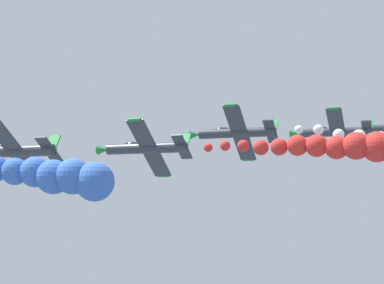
{
  "coord_description": "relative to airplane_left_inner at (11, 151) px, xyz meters",
  "views": [
    {
      "loc": [
        -66.25,
        -24.2,
        96.21
      ],
      "look_at": [
        0.0,
        0.0,
        103.25
      ],
      "focal_mm": 60.13,
      "sensor_mm": 36.0,
      "label": 1
    }
  ],
  "objects": [
    {
      "name": "smoke_trail_lead",
      "position": [
        -10.64,
        -10.52,
        -2.9
      ],
      "size": [
        3.18,
        17.99,
        3.55
      ],
      "color": "blue"
    },
    {
      "name": "airplane_left_inner",
      "position": [
        0.0,
        0.0,
        0.0
      ],
      "size": [
        8.22,
        10.35,
        5.5
      ],
      "rotation": [
        0.0,
        0.57,
        0.0
      ],
      "color": "#333842"
    },
    {
      "name": "airplane_right_inner",
      "position": [
        10.11,
        -9.37,
        0.86
      ],
      "size": [
        8.08,
        10.35,
        5.72
      ],
      "rotation": [
        0.0,
        0.6,
        0.0
      ],
      "color": "#333842"
    },
    {
      "name": "smoke_trail_right_inner",
      "position": [
        9.33,
        -33.18,
        0.12
      ],
      "size": [
        3.8,
        24.18,
        3.68
      ],
      "color": "red"
    },
    {
      "name": "airplane_left_outer",
      "position": [
        19.32,
        -16.6,
        3.19
      ],
      "size": [
        7.9,
        10.35,
        5.97
      ],
      "rotation": [
        0.0,
        0.64,
        0.0
      ],
      "color": "#333842"
    },
    {
      "name": "airplane_right_outer",
      "position": [
        30.67,
        -26.22,
        4.14
      ],
      "size": [
        8.16,
        10.35,
        5.6
      ],
      "rotation": [
        0.0,
        0.59,
        0.0
      ],
      "color": "#333842"
    }
  ]
}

